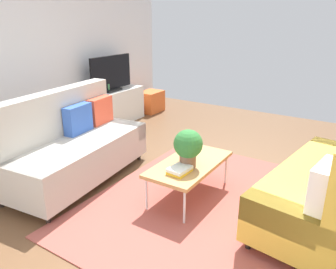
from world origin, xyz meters
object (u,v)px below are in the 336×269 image
(storage_trunk, at_px, (151,101))
(table_book_0, at_px, (180,171))
(tv_console, at_px, (112,108))
(potted_plant, at_px, (188,146))
(couch_beige, at_px, (73,145))
(coffee_table, at_px, (190,165))
(vase_0, at_px, (86,93))
(bottle_1, at_px, (109,88))
(couch_green, at_px, (334,184))
(vase_1, at_px, (94,90))
(bottle_0, at_px, (104,88))
(tv, at_px, (111,74))

(storage_trunk, height_order, table_book_0, table_book_0)
(tv_console, distance_m, potted_plant, 3.09)
(tv_console, xyz_separation_m, storage_trunk, (1.10, -0.10, -0.10))
(couch_beige, bearing_deg, coffee_table, 98.81)
(coffee_table, height_order, vase_0, vase_0)
(couch_beige, bearing_deg, potted_plant, 94.91)
(potted_plant, xyz_separation_m, bottle_1, (1.55, 2.54, 0.06))
(couch_green, distance_m, storage_trunk, 4.55)
(storage_trunk, height_order, vase_1, vase_1)
(coffee_table, bearing_deg, vase_1, 65.82)
(storage_trunk, bearing_deg, tv_console, 174.81)
(potted_plant, height_order, bottle_1, potted_plant)
(tv_console, bearing_deg, bottle_0, -169.58)
(potted_plant, xyz_separation_m, vase_0, (1.08, 2.63, 0.05))
(storage_trunk, bearing_deg, vase_0, 174.90)
(table_book_0, height_order, bottle_1, bottle_1)
(potted_plant, bearing_deg, couch_beige, 101.46)
(tv_console, height_order, potted_plant, potted_plant)
(tv, xyz_separation_m, vase_1, (-0.39, 0.07, -0.22))
(table_book_0, xyz_separation_m, bottle_0, (1.62, 2.55, 0.31))
(tv_console, xyz_separation_m, tv, (-0.00, -0.02, 0.63))
(couch_beige, relative_size, vase_0, 15.18)
(storage_trunk, height_order, bottle_0, bottle_0)
(vase_0, distance_m, bottle_0, 0.38)
(coffee_table, bearing_deg, vase_0, 69.33)
(couch_green, relative_size, tv, 2.00)
(tv_console, bearing_deg, vase_1, 172.76)
(vase_0, bearing_deg, tv, -6.88)
(coffee_table, xyz_separation_m, vase_1, (1.17, 2.60, 0.34))
(potted_plant, height_order, bottle_0, bottle_0)
(couch_beige, height_order, coffee_table, couch_beige)
(table_book_0, relative_size, bottle_1, 1.59)
(tv_console, bearing_deg, tv, -90.00)
(coffee_table, height_order, table_book_0, table_book_0)
(couch_green, height_order, storage_trunk, couch_green)
(potted_plant, distance_m, table_book_0, 0.29)
(vase_1, height_order, bottle_0, bottle_0)
(couch_green, distance_m, table_book_0, 1.49)
(bottle_1, bearing_deg, bottle_0, 180.00)
(tv, relative_size, storage_trunk, 1.92)
(couch_beige, xyz_separation_m, storage_trunk, (3.05, 1.03, -0.23))
(potted_plant, xyz_separation_m, bottle_0, (1.44, 2.54, 0.09))
(storage_trunk, xyz_separation_m, table_book_0, (-2.94, -2.49, 0.21))
(vase_0, bearing_deg, tv_console, -4.93)
(coffee_table, xyz_separation_m, table_book_0, (-0.28, -0.04, 0.04))
(coffee_table, distance_m, tv, 3.03)
(coffee_table, height_order, tv, tv)
(couch_green, xyz_separation_m, bottle_0, (1.07, 3.93, 0.30))
(couch_beige, distance_m, coffee_table, 1.48)
(tv, bearing_deg, storage_trunk, -4.16)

